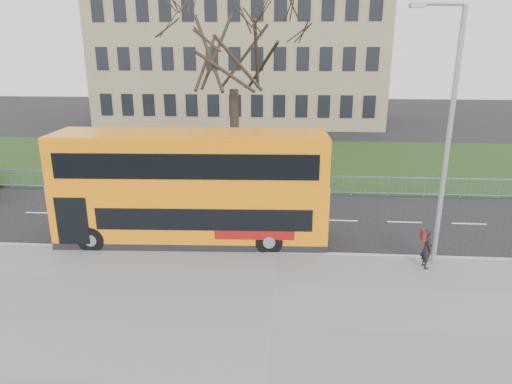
{
  "coord_description": "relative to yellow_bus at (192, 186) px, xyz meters",
  "views": [
    {
      "loc": [
        0.39,
        -18.27,
        7.88
      ],
      "look_at": [
        -1.0,
        1.0,
        1.82
      ],
      "focal_mm": 32.0,
      "sensor_mm": 36.0,
      "label": 1
    }
  ],
  "objects": [
    {
      "name": "pedestrian",
      "position": [
        9.12,
        -2.01,
        -1.61
      ],
      "size": [
        0.43,
        0.59,
        1.52
      ],
      "primitive_type": "imported",
      "rotation": [
        0.0,
        0.0,
        1.69
      ],
      "color": "black",
      "rests_on": "pavement"
    },
    {
      "name": "street_lamp",
      "position": [
        9.45,
        -1.56,
        2.68
      ],
      "size": [
        1.94,
        0.5,
        9.21
      ],
      "rotation": [
        0.0,
        0.0,
        0.16
      ],
      "color": "#93949B",
      "rests_on": "pavement"
    },
    {
      "name": "pavement",
      "position": [
        3.56,
        -6.29,
        -2.43
      ],
      "size": [
        80.0,
        10.5,
        0.12
      ],
      "primitive_type": "cube",
      "color": "slate",
      "rests_on": "ground"
    },
    {
      "name": "yellow_bus",
      "position": [
        0.0,
        0.0,
        0.0
      ],
      "size": [
        11.18,
        3.12,
        4.64
      ],
      "rotation": [
        0.0,
        0.0,
        0.04
      ],
      "color": "orange",
      "rests_on": "ground"
    },
    {
      "name": "grass_verge",
      "position": [
        3.56,
        14.76,
        -2.45
      ],
      "size": [
        80.0,
        15.4,
        0.08
      ],
      "primitive_type": "cube",
      "color": "#1D3312",
      "rests_on": "ground"
    },
    {
      "name": "ground",
      "position": [
        3.56,
        0.46,
        -2.49
      ],
      "size": [
        120.0,
        120.0,
        0.0
      ],
      "primitive_type": "plane",
      "color": "black",
      "rests_on": "ground"
    },
    {
      "name": "bare_tree",
      "position": [
        0.56,
        10.46,
        4.12
      ],
      "size": [
        9.14,
        9.14,
        13.05
      ],
      "primitive_type": null,
      "color": "black",
      "rests_on": "grass_verge"
    },
    {
      "name": "guard_railing",
      "position": [
        3.56,
        7.06,
        -1.94
      ],
      "size": [
        40.0,
        0.12,
        1.1
      ],
      "primitive_type": null,
      "color": "#6581B4",
      "rests_on": "ground"
    },
    {
      "name": "civic_building",
      "position": [
        -1.44,
        35.46,
        4.51
      ],
      "size": [
        30.0,
        15.0,
        14.0
      ],
      "primitive_type": "cube",
      "color": "#877456",
      "rests_on": "ground"
    },
    {
      "name": "kerb",
      "position": [
        3.56,
        -1.09,
        -2.42
      ],
      "size": [
        80.0,
        0.2,
        0.14
      ],
      "primitive_type": "cube",
      "color": "#98979A",
      "rests_on": "ground"
    }
  ]
}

